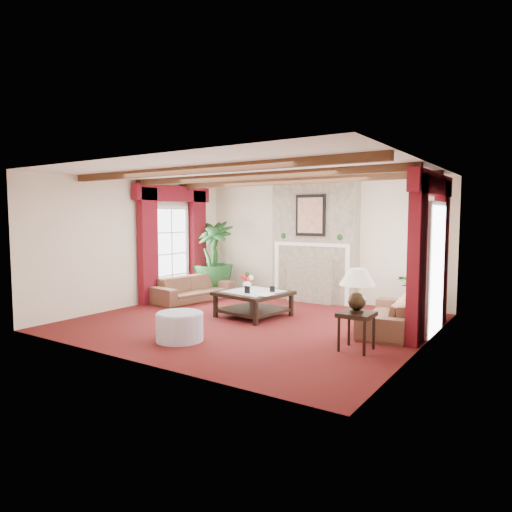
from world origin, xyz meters
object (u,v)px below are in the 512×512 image
Objects in this scene: side_table at (356,331)px; sofa_left at (193,284)px; potted_palm at (213,274)px; ottoman at (180,327)px; sofa_right at (389,308)px; coffee_table at (254,304)px.

sofa_left is at bearing 160.22° from side_table.
ottoman is at bearing -58.04° from potted_palm.
potted_palm reaches higher than ottoman.
potted_palm is (-4.78, 1.18, 0.13)m from sofa_right.
coffee_table is 2.69m from side_table.
potted_palm is at bearing 151.24° from side_table.
potted_palm is 4.28m from ottoman.
potted_palm is at bearing -111.68° from sofa_right.
side_table is at bearing 22.27° from ottoman.
ottoman is (2.26, -3.62, -0.29)m from potted_palm.
ottoman is at bearing -157.73° from side_table.
sofa_right is 2.70× the size of ottoman.
coffee_table is 2.05m from ottoman.
sofa_right is 1.67× the size of coffee_table.
potted_palm is at bearing 20.76° from sofa_left.
potted_palm is 3.49× the size of side_table.
potted_palm reaches higher than sofa_right.
ottoman is at bearing -53.68° from sofa_right.
sofa_left is at bearing -77.44° from potted_palm.
side_table is at bearing -101.59° from sofa_left.
potted_palm reaches higher than sofa_left.
coffee_table is at bearing -89.00° from sofa_right.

